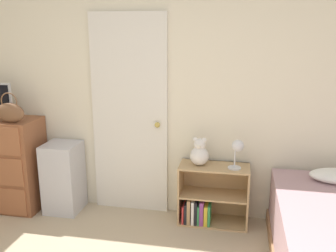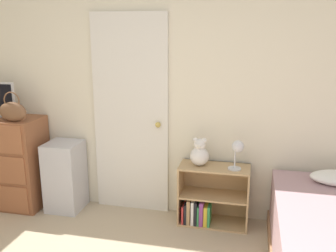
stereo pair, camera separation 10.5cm
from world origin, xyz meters
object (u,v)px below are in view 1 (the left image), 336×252
at_px(desk_lamp, 237,148).
at_px(storage_bin, 64,177).
at_px(handbag, 10,112).
at_px(teddy_bear, 199,153).
at_px(bookshelf, 208,200).

bearing_deg(desk_lamp, storage_bin, 179.43).
height_order(handbag, teddy_bear, handbag).
distance_m(bookshelf, desk_lamp, 0.62).
bearing_deg(desk_lamp, teddy_bear, 172.81).
xyz_separation_m(bookshelf, desk_lamp, (0.26, -0.05, 0.56)).
xyz_separation_m(storage_bin, bookshelf, (1.51, 0.03, -0.13)).
bearing_deg(bookshelf, storage_bin, -178.84).
relative_size(bookshelf, desk_lamp, 2.35).
distance_m(handbag, teddy_bear, 1.89).
height_order(storage_bin, bookshelf, storage_bin).
bearing_deg(teddy_bear, desk_lamp, -7.19).
distance_m(handbag, bookshelf, 2.13).
bearing_deg(storage_bin, handbag, -158.17).
distance_m(storage_bin, desk_lamp, 1.83).
bearing_deg(bookshelf, teddy_bear, -177.91).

